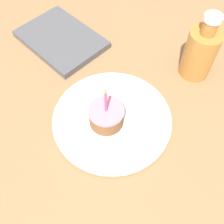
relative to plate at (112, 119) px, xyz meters
name	(u,v)px	position (x,y,z in m)	size (l,w,h in m)	color
ground_plane	(109,131)	(-0.01, 0.02, -0.03)	(2.40, 2.40, 0.04)	olive
plate	(112,119)	(0.00, 0.00, 0.00)	(0.29, 0.29, 0.02)	white
cake_slice	(107,115)	(0.00, 0.02, 0.03)	(0.08, 0.08, 0.13)	brown
fork	(132,133)	(-0.06, 0.00, 0.01)	(0.06, 0.20, 0.00)	#B2B2B7
bottle	(200,52)	(-0.05, -0.28, 0.07)	(0.08, 0.08, 0.19)	#B27233
marble_board	(61,39)	(0.31, -0.09, 0.00)	(0.25, 0.18, 0.02)	#4C4C51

